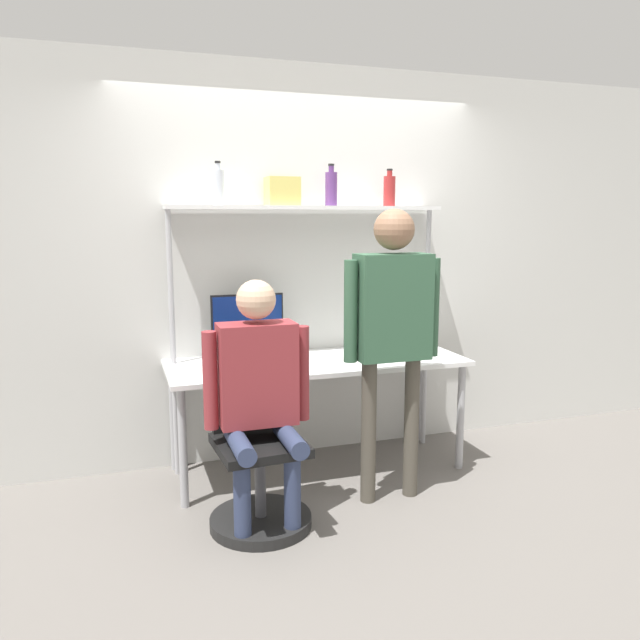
{
  "coord_description": "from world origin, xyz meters",
  "views": [
    {
      "loc": [
        -1.24,
        -3.43,
        1.69
      ],
      "look_at": [
        -0.13,
        -0.09,
        1.1
      ],
      "focal_mm": 35.0,
      "sensor_mm": 36.0,
      "label": 1
    }
  ],
  "objects": [
    {
      "name": "ground_plane",
      "position": [
        0.0,
        0.0,
        0.0
      ],
      "size": [
        12.0,
        12.0,
        0.0
      ],
      "primitive_type": "plane",
      "color": "slate"
    },
    {
      "name": "wall_back",
      "position": [
        0.0,
        0.76,
        1.35
      ],
      "size": [
        8.0,
        0.06,
        2.7
      ],
      "color": "silver",
      "rests_on": "ground_plane"
    },
    {
      "name": "desk",
      "position": [
        0.0,
        0.37,
        0.68
      ],
      "size": [
        1.95,
        0.71,
        0.75
      ],
      "color": "white",
      "rests_on": "ground_plane"
    },
    {
      "name": "shelf_unit",
      "position": [
        0.0,
        0.58,
        1.51
      ],
      "size": [
        1.85,
        0.26,
        1.76
      ],
      "color": "white",
      "rests_on": "ground_plane"
    },
    {
      "name": "monitor",
      "position": [
        -0.42,
        0.57,
        0.99
      ],
      "size": [
        0.48,
        0.19,
        0.43
      ],
      "color": "black",
      "rests_on": "desk"
    },
    {
      "name": "laptop",
      "position": [
        -0.54,
        0.3,
        0.82
      ],
      "size": [
        0.33,
        0.24,
        0.24
      ],
      "color": "#333338",
      "rests_on": "desk"
    },
    {
      "name": "cell_phone",
      "position": [
        -0.28,
        0.24,
        0.76
      ],
      "size": [
        0.07,
        0.15,
        0.01
      ],
      "color": "black",
      "rests_on": "desk"
    },
    {
      "name": "office_chair",
      "position": [
        -0.55,
        -0.25,
        0.29
      ],
      "size": [
        0.56,
        0.56,
        0.94
      ],
      "color": "black",
      "rests_on": "ground_plane"
    },
    {
      "name": "person_seated",
      "position": [
        -0.54,
        -0.3,
        0.81
      ],
      "size": [
        0.58,
        0.47,
        1.36
      ],
      "color": "#2D3856",
      "rests_on": "ground_plane"
    },
    {
      "name": "person_standing",
      "position": [
        0.28,
        -0.19,
        1.12
      ],
      "size": [
        0.6,
        0.23,
        1.73
      ],
      "color": "#4C473D",
      "rests_on": "ground_plane"
    },
    {
      "name": "bottle_clear",
      "position": [
        -0.59,
        0.58,
        1.87
      ],
      "size": [
        0.07,
        0.07,
        0.27
      ],
      "color": "silver",
      "rests_on": "shelf_unit"
    },
    {
      "name": "bottle_red",
      "position": [
        0.59,
        0.58,
        1.86
      ],
      "size": [
        0.08,
        0.08,
        0.25
      ],
      "color": "maroon",
      "rests_on": "shelf_unit"
    },
    {
      "name": "bottle_purple",
      "position": [
        0.17,
        0.58,
        1.87
      ],
      "size": [
        0.08,
        0.08,
        0.28
      ],
      "color": "#593372",
      "rests_on": "shelf_unit"
    },
    {
      "name": "storage_box",
      "position": [
        -0.17,
        0.58,
        1.85
      ],
      "size": [
        0.21,
        0.17,
        0.18
      ],
      "color": "#DBCC66",
      "rests_on": "shelf_unit"
    }
  ]
}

